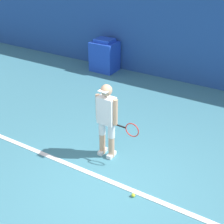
{
  "coord_description": "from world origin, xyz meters",
  "views": [
    {
      "loc": [
        2.17,
        -3.41,
        3.87
      ],
      "look_at": [
        -0.59,
        1.16,
        0.9
      ],
      "focal_mm": 50.0,
      "sensor_mm": 36.0,
      "label": 1
    }
  ],
  "objects": [
    {
      "name": "court_baseline",
      "position": [
        0.0,
        0.3,
        0.01
      ],
      "size": [
        21.6,
        0.1,
        0.01
      ],
      "color": "white",
      "rests_on": "ground_plane"
    },
    {
      "name": "ground_plane",
      "position": [
        0.0,
        0.0,
        0.0
      ],
      "size": [
        24.0,
        24.0,
        0.0
      ],
      "primitive_type": "plane",
      "color": "teal"
    },
    {
      "name": "tennis_player",
      "position": [
        -0.58,
        0.96,
        0.86
      ],
      "size": [
        0.95,
        0.29,
        1.56
      ],
      "rotation": [
        0.0,
        0.0,
        -0.03
      ],
      "color": "tan",
      "rests_on": "ground_plane"
    },
    {
      "name": "tennis_ball",
      "position": [
        0.43,
        0.18,
        0.03
      ],
      "size": [
        0.07,
        0.07,
        0.07
      ],
      "color": "#D1E533",
      "rests_on": "ground_plane"
    },
    {
      "name": "covered_chair",
      "position": [
        -3.14,
        4.93,
        0.51
      ],
      "size": [
        0.82,
        0.69,
        1.07
      ],
      "color": "blue",
      "rests_on": "ground_plane"
    },
    {
      "name": "back_wall",
      "position": [
        0.0,
        5.38,
        1.28
      ],
      "size": [
        24.0,
        0.1,
        2.57
      ],
      "color": "#234C99",
      "rests_on": "ground_plane"
    }
  ]
}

